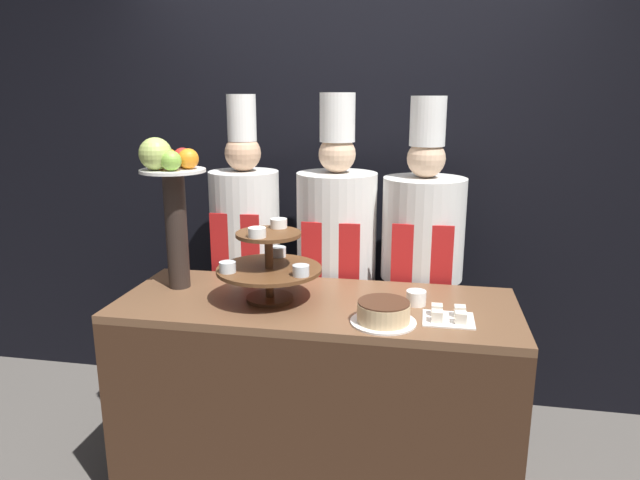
# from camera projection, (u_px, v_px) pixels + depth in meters

# --- Properties ---
(wall_back) EXTENTS (10.00, 0.06, 2.80)m
(wall_back) POSITION_uv_depth(u_px,v_px,m) (347.00, 165.00, 3.28)
(wall_back) COLOR black
(wall_back) RESTS_ON ground_plane
(buffet_counter) EXTENTS (1.73, 0.67, 0.92)m
(buffet_counter) POSITION_uv_depth(u_px,v_px,m) (316.00, 397.00, 2.59)
(buffet_counter) COLOR #422819
(buffet_counter) RESTS_ON ground_plane
(tiered_stand) EXTENTS (0.46, 0.46, 0.35)m
(tiered_stand) POSITION_uv_depth(u_px,v_px,m) (269.00, 262.00, 2.45)
(tiered_stand) COLOR brown
(tiered_stand) RESTS_ON buffet_counter
(fruit_pedestal) EXTENTS (0.29, 0.29, 0.69)m
(fruit_pedestal) POSITION_uv_depth(u_px,v_px,m) (172.00, 190.00, 2.55)
(fruit_pedestal) COLOR #2D231E
(fruit_pedestal) RESTS_ON buffet_counter
(cake_round) EXTENTS (0.26, 0.26, 0.09)m
(cake_round) POSITION_uv_depth(u_px,v_px,m) (383.00, 313.00, 2.23)
(cake_round) COLOR white
(cake_round) RESTS_ON buffet_counter
(cup_white) EXTENTS (0.08, 0.08, 0.06)m
(cup_white) POSITION_uv_depth(u_px,v_px,m) (416.00, 298.00, 2.43)
(cup_white) COLOR white
(cup_white) RESTS_ON buffet_counter
(cake_square_tray) EXTENTS (0.20, 0.18, 0.05)m
(cake_square_tray) POSITION_uv_depth(u_px,v_px,m) (448.00, 316.00, 2.26)
(cake_square_tray) COLOR white
(cake_square_tray) RESTS_ON buffet_counter
(chef_left) EXTENTS (0.37, 0.37, 1.80)m
(chef_left) POSITION_uv_depth(u_px,v_px,m) (246.00, 251.00, 3.10)
(chef_left) COLOR #38332D
(chef_left) RESTS_ON ground_plane
(chef_center_left) EXTENTS (0.42, 0.42, 1.80)m
(chef_center_left) POSITION_uv_depth(u_px,v_px,m) (337.00, 256.00, 3.02)
(chef_center_left) COLOR #38332D
(chef_center_left) RESTS_ON ground_plane
(chef_center_right) EXTENTS (0.42, 0.42, 1.79)m
(chef_center_right) POSITION_uv_depth(u_px,v_px,m) (422.00, 261.00, 2.94)
(chef_center_right) COLOR #28282D
(chef_center_right) RESTS_ON ground_plane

